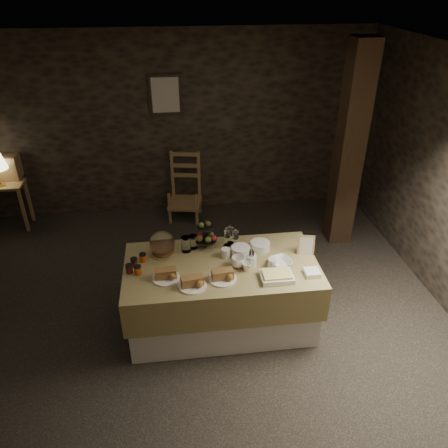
{
  "coord_description": "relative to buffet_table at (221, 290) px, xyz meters",
  "views": [
    {
      "loc": [
        -0.1,
        -3.6,
        3.23
      ],
      "look_at": [
        0.37,
        0.2,
        0.99
      ],
      "focal_mm": 35.0,
      "sensor_mm": 36.0,
      "label": 1
    }
  ],
  "objects": [
    {
      "name": "plate_stack_a",
      "position": [
        0.21,
        0.13,
        0.37
      ],
      "size": [
        0.19,
        0.19,
        0.1
      ],
      "primitive_type": "cylinder",
      "color": "white",
      "rests_on": "buffet_table"
    },
    {
      "name": "fruit_stand",
      "position": [
        -0.12,
        0.33,
        0.45
      ],
      "size": [
        0.23,
        0.23,
        0.33
      ],
      "rotation": [
        0.0,
        0.0,
        -0.25
      ],
      "color": "black",
      "rests_on": "buffet_table"
    },
    {
      "name": "ground_plane",
      "position": [
        -0.3,
        0.16,
        -0.43
      ],
      "size": [
        5.5,
        5.0,
        0.01
      ],
      "primitive_type": "cube",
      "color": "black",
      "rests_on": "ground"
    },
    {
      "name": "storage_jar_b",
      "position": [
        -0.25,
        0.33,
        0.39
      ],
      "size": [
        0.09,
        0.09,
        0.14
      ],
      "primitive_type": "cylinder",
      "color": "white",
      "rests_on": "buffet_table"
    },
    {
      "name": "cup_a",
      "position": [
        0.15,
        -0.05,
        0.37
      ],
      "size": [
        0.16,
        0.16,
        0.11
      ],
      "primitive_type": "imported",
      "rotation": [
        0.0,
        0.0,
        0.15
      ],
      "color": "white",
      "rests_on": "buffet_table"
    },
    {
      "name": "chair",
      "position": [
        -0.27,
        2.37,
        0.0
      ],
      "size": [
        0.53,
        0.51,
        0.76
      ],
      "rotation": [
        0.0,
        0.0,
        -0.19
      ],
      "color": "olive",
      "rests_on": "ground_plane"
    },
    {
      "name": "framed_picture",
      "position": [
        -0.45,
        2.63,
        1.32
      ],
      "size": [
        0.45,
        0.04,
        0.55
      ],
      "color": "black",
      "rests_on": "room_shell"
    },
    {
      "name": "mug_d",
      "position": [
        0.48,
        -0.1,
        0.36
      ],
      "size": [
        0.08,
        0.08,
        0.09
      ],
      "primitive_type": "cylinder",
      "color": "white",
      "rests_on": "buffet_table"
    },
    {
      "name": "square_dish",
      "position": [
        0.82,
        -0.27,
        0.34
      ],
      "size": [
        0.14,
        0.14,
        0.04
      ],
      "primitive_type": "cube",
      "color": "white",
      "rests_on": "buffet_table"
    },
    {
      "name": "bowl",
      "position": [
        0.57,
        -0.07,
        0.34
      ],
      "size": [
        0.26,
        0.26,
        0.05
      ],
      "primitive_type": "imported",
      "rotation": [
        0.0,
        0.0,
        0.3
      ],
      "color": "white",
      "rests_on": "buffet_table"
    },
    {
      "name": "timber_column",
      "position": [
        1.78,
        1.48,
        0.87
      ],
      "size": [
        0.3,
        0.3,
        2.6
      ],
      "primitive_type": "cube",
      "color": "black",
      "rests_on": "ground_plane"
    },
    {
      "name": "console_table",
      "position": [
        -2.8,
        2.34,
        0.12
      ],
      "size": [
        0.64,
        0.36,
        0.68
      ],
      "color": "olive",
      "rests_on": "ground_plane"
    },
    {
      "name": "wine_rack",
      "position": [
        -2.75,
        2.52,
        0.42
      ],
      "size": [
        0.42,
        0.26,
        0.34
      ],
      "primitive_type": "cube",
      "color": "olive",
      "rests_on": "console_table"
    },
    {
      "name": "menu_frame",
      "position": [
        0.86,
        0.08,
        0.41
      ],
      "size": [
        0.18,
        0.11,
        0.22
      ],
      "primitive_type": "cube",
      "rotation": [
        -0.24,
        0.0,
        -0.23
      ],
      "color": "olive",
      "rests_on": "buffet_table"
    },
    {
      "name": "cake_dome",
      "position": [
        -0.56,
        0.26,
        0.42
      ],
      "size": [
        0.26,
        0.26,
        0.26
      ],
      "color": "olive",
      "rests_on": "buffet_table"
    },
    {
      "name": "jam_jars",
      "position": [
        -0.82,
        0.04,
        0.35
      ],
      "size": [
        0.18,
        0.26,
        0.07
      ],
      "color": "maroon",
      "rests_on": "buffet_table"
    },
    {
      "name": "plate_stack_b",
      "position": [
        0.42,
        0.21,
        0.36
      ],
      "size": [
        0.2,
        0.2,
        0.08
      ],
      "primitive_type": "cylinder",
      "color": "white",
      "rests_on": "buffet_table"
    },
    {
      "name": "bread_platter_center",
      "position": [
        -0.3,
        -0.3,
        0.36
      ],
      "size": [
        0.26,
        0.26,
        0.11
      ],
      "color": "white",
      "rests_on": "buffet_table"
    },
    {
      "name": "mug_c",
      "position": [
        0.06,
        0.12,
        0.36
      ],
      "size": [
        0.09,
        0.09,
        0.09
      ],
      "primitive_type": "cylinder",
      "color": "white",
      "rests_on": "buffet_table"
    },
    {
      "name": "cutlery_holder",
      "position": [
        0.28,
        -0.06,
        0.38
      ],
      "size": [
        0.1,
        0.1,
        0.12
      ],
      "primitive_type": "cylinder",
      "color": "white",
      "rests_on": "buffet_table"
    },
    {
      "name": "tart_dish",
      "position": [
        0.48,
        -0.29,
        0.35
      ],
      "size": [
        0.3,
        0.22,
        0.07
      ],
      "color": "white",
      "rests_on": "buffet_table"
    },
    {
      "name": "bread_platter_left",
      "position": [
        -0.54,
        -0.16,
        0.36
      ],
      "size": [
        0.26,
        0.26,
        0.11
      ],
      "color": "white",
      "rests_on": "buffet_table"
    },
    {
      "name": "cup_b",
      "position": [
        0.23,
        -0.13,
        0.36
      ],
      "size": [
        0.12,
        0.12,
        0.09
      ],
      "primitive_type": "imported",
      "rotation": [
        0.0,
        0.0,
        0.4
      ],
      "color": "white",
      "rests_on": "buffet_table"
    },
    {
      "name": "bread_platter_right",
      "position": [
        -0.02,
        -0.24,
        0.36
      ],
      "size": [
        0.26,
        0.26,
        0.11
      ],
      "color": "white",
      "rests_on": "buffet_table"
    },
    {
      "name": "room_shell",
      "position": [
        -0.3,
        0.16,
        1.13
      ],
      "size": [
        5.52,
        5.02,
        2.6
      ],
      "color": "black",
      "rests_on": "ground"
    },
    {
      "name": "buffet_table",
      "position": [
        0.0,
        0.0,
        0.0
      ],
      "size": [
        1.89,
        1.0,
        0.75
      ],
      "color": "silver",
      "rests_on": "ground_plane"
    },
    {
      "name": "storage_jar_a",
      "position": [
        -0.33,
        0.28,
        0.4
      ],
      "size": [
        0.1,
        0.1,
        0.16
      ],
      "primitive_type": "cylinder",
      "color": "white",
      "rests_on": "buffet_table"
    }
  ]
}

